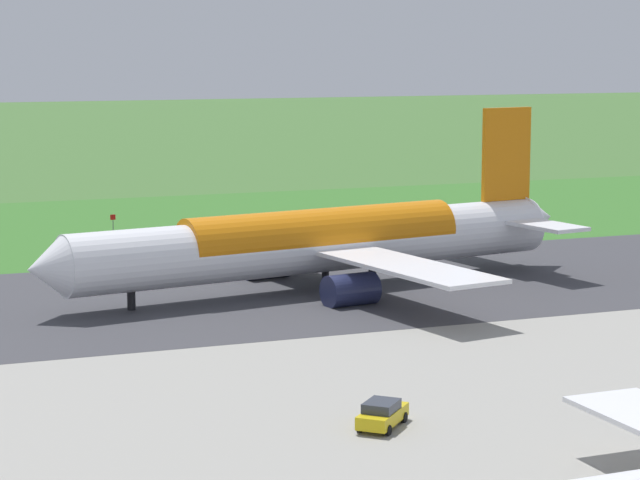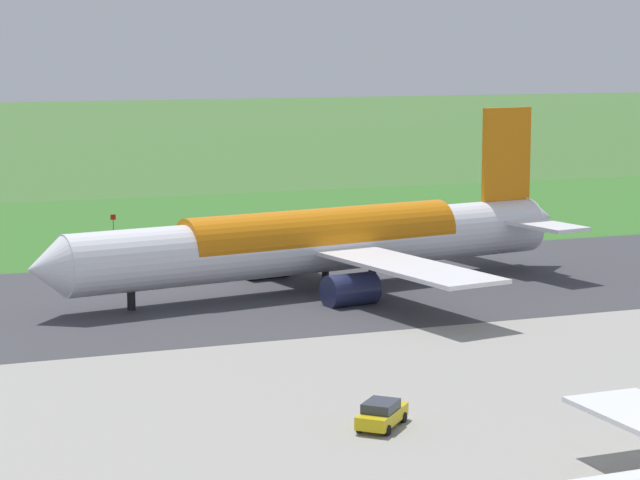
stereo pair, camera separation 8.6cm
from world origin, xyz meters
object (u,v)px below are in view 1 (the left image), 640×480
object	(u,v)px
airliner_main	(324,241)
no_stopping_sign	(113,224)
service_car_followme	(382,414)
traffic_cone_orange	(55,244)

from	to	relation	value
airliner_main	no_stopping_sign	world-z (taller)	airliner_main
service_car_followme	traffic_cone_orange	xyz separation A→B (m)	(5.60, -74.77, -0.57)
airliner_main	no_stopping_sign	xyz separation A→B (m)	(10.96, -37.34, -2.72)
service_car_followme	no_stopping_sign	size ratio (longest dim) A/B	1.55
airliner_main	service_car_followme	bearing A→B (deg)	72.95
airliner_main	service_car_followme	distance (m)	43.15
airliner_main	traffic_cone_orange	size ratio (longest dim) A/B	98.13
traffic_cone_orange	airliner_main	bearing A→B (deg)	118.42
service_car_followme	airliner_main	bearing A→B (deg)	-107.05
airliner_main	traffic_cone_orange	world-z (taller)	airliner_main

